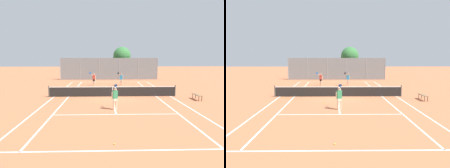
{
  "view_description": "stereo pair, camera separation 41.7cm",
  "coord_description": "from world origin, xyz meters",
  "views": [
    {
      "loc": [
        -0.74,
        -20.25,
        3.78
      ],
      "look_at": [
        -0.0,
        1.5,
        1.0
      ],
      "focal_mm": 35.0,
      "sensor_mm": 36.0,
      "label": 1
    },
    {
      "loc": [
        -0.32,
        -20.27,
        3.78
      ],
      "look_at": [
        -0.0,
        1.5,
        1.0
      ],
      "focal_mm": 35.0,
      "sensor_mm": 36.0,
      "label": 2
    }
  ],
  "objects": [
    {
      "name": "ground_plane",
      "position": [
        0.0,
        0.0,
        0.0
      ],
      "size": [
        120.0,
        120.0,
        0.0
      ],
      "primitive_type": "plane",
      "color": "#C67047"
    },
    {
      "name": "court_line_markings",
      "position": [
        0.0,
        0.0,
        0.0
      ],
      "size": [
        11.1,
        23.9,
        0.01
      ],
      "color": "white",
      "rests_on": "ground"
    },
    {
      "name": "tennis_net",
      "position": [
        0.0,
        0.0,
        0.51
      ],
      "size": [
        12.0,
        0.1,
        1.07
      ],
      "color": "#474C47",
      "rests_on": "ground"
    },
    {
      "name": "player_near_side",
      "position": [
        -0.01,
        -5.08,
        0.93
      ],
      "size": [
        0.48,
        0.87,
        1.77
      ],
      "color": "beige",
      "rests_on": "ground"
    },
    {
      "name": "player_far_left",
      "position": [
        -2.13,
        7.65,
        0.93
      ],
      "size": [
        0.86,
        0.68,
        1.77
      ],
      "color": "beige",
      "rests_on": "ground"
    },
    {
      "name": "player_far_right",
      "position": [
        1.36,
        7.48,
        0.93
      ],
      "size": [
        0.8,
        0.71,
        1.77
      ],
      "color": "#D8A884",
      "rests_on": "ground"
    },
    {
      "name": "loose_tennis_ball_0",
      "position": [
        -0.91,
        7.87,
        0.03
      ],
      "size": [
        0.07,
        0.07,
        0.07
      ],
      "primitive_type": "sphere",
      "color": "#D1DB33",
      "rests_on": "ground"
    },
    {
      "name": "loose_tennis_ball_1",
      "position": [
        -5.07,
        -0.43,
        0.03
      ],
      "size": [
        0.07,
        0.07,
        0.07
      ],
      "primitive_type": "sphere",
      "color": "#D1DB33",
      "rests_on": "ground"
    },
    {
      "name": "loose_tennis_ball_2",
      "position": [
        -1.21,
        -3.06,
        0.03
      ],
      "size": [
        0.07,
        0.07,
        0.07
      ],
      "primitive_type": "sphere",
      "color": "#D1DB33",
      "rests_on": "ground"
    },
    {
      "name": "loose_tennis_ball_3",
      "position": [
        -0.33,
        -11.3,
        0.03
      ],
      "size": [
        0.07,
        0.07,
        0.07
      ],
      "primitive_type": "sphere",
      "color": "#D1DB33",
      "rests_on": "ground"
    },
    {
      "name": "loose_tennis_ball_4",
      "position": [
        4.43,
        5.83,
        0.03
      ],
      "size": [
        0.07,
        0.07,
        0.07
      ],
      "primitive_type": "sphere",
      "color": "#D1DB33",
      "rests_on": "ground"
    },
    {
      "name": "loose_tennis_ball_5",
      "position": [
        -3.34,
        4.41,
        0.03
      ],
      "size": [
        0.07,
        0.07,
        0.07
      ],
      "primitive_type": "sphere",
      "color": "#D1DB33",
      "rests_on": "ground"
    },
    {
      "name": "courtside_bench",
      "position": [
        7.33,
        -1.77,
        0.41
      ],
      "size": [
        0.36,
        1.5,
        0.47
      ],
      "color": "olive",
      "rests_on": "ground"
    },
    {
      "name": "back_fence",
      "position": [
        -0.0,
        15.03,
        1.76
      ],
      "size": [
        15.8,
        0.08,
        3.51
      ],
      "color": "gray",
      "rests_on": "ground"
    },
    {
      "name": "tree_behind_left",
      "position": [
        2.14,
        17.47,
        3.75
      ],
      "size": [
        3.06,
        3.01,
        5.36
      ],
      "color": "brown",
      "rests_on": "ground"
    }
  ]
}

